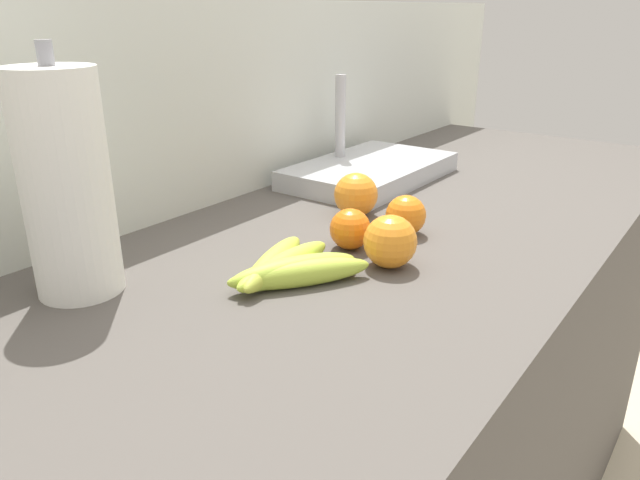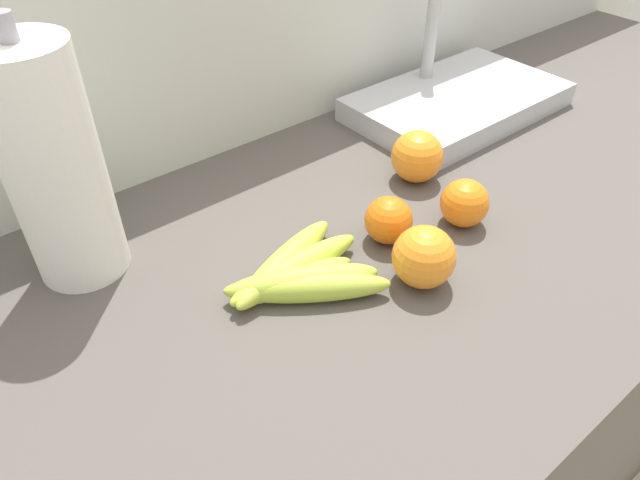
% 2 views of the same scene
% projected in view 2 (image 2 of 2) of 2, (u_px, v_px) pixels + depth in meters
% --- Properties ---
extents(ground_plane, '(6.00, 6.00, 0.00)m').
position_uv_depth(ground_plane, '(425.00, 476.00, 1.50)').
color(ground_plane, beige).
extents(counter, '(1.79, 0.69, 0.92)m').
position_uv_depth(counter, '(450.00, 364.00, 1.21)').
color(counter, '#514C47').
rests_on(counter, ground).
extents(wall_back, '(2.19, 0.06, 1.30)m').
position_uv_depth(wall_back, '(336.00, 209.00, 1.32)').
color(wall_back, silver).
rests_on(wall_back, ground).
extents(banana_bunch, '(0.20, 0.18, 0.04)m').
position_uv_depth(banana_bunch, '(297.00, 276.00, 0.72)').
color(banana_bunch, '#ADC63F').
rests_on(banana_bunch, counter).
extents(orange_front, '(0.07, 0.07, 0.07)m').
position_uv_depth(orange_front, '(390.00, 221.00, 0.78)').
color(orange_front, orange).
rests_on(orange_front, counter).
extents(orange_center, '(0.08, 0.08, 0.08)m').
position_uv_depth(orange_center, '(417.00, 156.00, 0.90)').
color(orange_center, orange).
rests_on(orange_center, counter).
extents(orange_back_right, '(0.07, 0.07, 0.07)m').
position_uv_depth(orange_back_right, '(464.00, 203.00, 0.81)').
color(orange_back_right, orange).
rests_on(orange_back_right, counter).
extents(orange_far_right, '(0.08, 0.08, 0.08)m').
position_uv_depth(orange_far_right, '(424.00, 257.00, 0.72)').
color(orange_far_right, orange).
rests_on(orange_far_right, counter).
extents(paper_towel_roll, '(0.11, 0.11, 0.33)m').
position_uv_depth(paper_towel_roll, '(54.00, 169.00, 0.67)').
color(paper_towel_roll, white).
rests_on(paper_towel_roll, counter).
extents(sink_basin, '(0.40, 0.24, 0.23)m').
position_uv_depth(sink_basin, '(457.00, 100.00, 1.09)').
color(sink_basin, '#B7BABF').
rests_on(sink_basin, counter).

